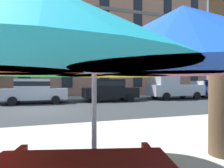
# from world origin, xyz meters

# --- Properties ---
(ground_plane) EXTENTS (120.00, 120.00, 0.00)m
(ground_plane) POSITION_xyz_m (0.00, 0.00, 0.00)
(ground_plane) COLOR #2D3033
(sidewalk_far) EXTENTS (56.00, 3.60, 0.12)m
(sidewalk_far) POSITION_xyz_m (0.00, 6.80, 0.06)
(sidewalk_far) COLOR #9E998E
(sidewalk_far) RESTS_ON ground
(apartment_building) EXTENTS (39.93, 12.08, 12.80)m
(apartment_building) POSITION_xyz_m (0.00, 14.99, 6.40)
(apartment_building) COLOR #A87056
(apartment_building) RESTS_ON ground
(sedan_silver) EXTENTS (4.40, 1.98, 1.78)m
(sedan_silver) POSITION_xyz_m (-0.76, 3.70, 0.95)
(sedan_silver) COLOR #A8AAB2
(sedan_silver) RESTS_ON ground
(sedan_black) EXTENTS (4.40, 1.98, 1.78)m
(sedan_black) POSITION_xyz_m (4.92, 3.70, 0.95)
(sedan_black) COLOR black
(sedan_black) RESTS_ON ground
(pickup_silver) EXTENTS (5.10, 2.12, 2.20)m
(pickup_silver) POSITION_xyz_m (10.98, 3.70, 1.03)
(pickup_silver) COLOR #A8AAB2
(pickup_silver) RESTS_ON ground
(sedan_blue) EXTENTS (4.40, 1.98, 1.78)m
(sedan_blue) POSITION_xyz_m (16.50, 3.70, 0.95)
(sedan_blue) COLOR navy
(sedan_blue) RESTS_ON ground
(patio_umbrella) EXTENTS (4.04, 3.75, 2.26)m
(patio_umbrella) POSITION_xyz_m (0.71, -9.00, 1.92)
(patio_umbrella) COLOR silver
(patio_umbrella) RESTS_ON ground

